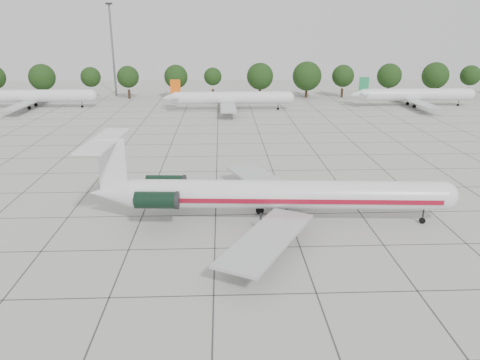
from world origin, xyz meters
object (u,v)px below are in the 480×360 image
at_px(main_airliner, 266,194).
at_px(floodlight_mast, 112,45).
at_px(bg_airliner_b, 34,96).
at_px(bg_airliner_d, 415,95).
at_px(bg_airliner_c, 231,98).

relative_size(main_airliner, floodlight_mast, 1.50).
height_order(main_airliner, bg_airliner_b, main_airliner).
xyz_separation_m(bg_airliner_b, bg_airliner_d, (94.94, -1.60, 0.00)).
bearing_deg(bg_airliner_c, bg_airliner_d, 4.47).
distance_m(bg_airliner_b, bg_airliner_c, 48.80).
distance_m(main_airliner, bg_airliner_b, 88.60).
bearing_deg(bg_airliner_d, bg_airliner_b, 179.03).
relative_size(bg_airliner_b, bg_airliner_d, 1.00).
height_order(main_airliner, floodlight_mast, floodlight_mast).
xyz_separation_m(bg_airliner_c, floodlight_mast, (-33.15, 26.64, 11.37)).
xyz_separation_m(main_airliner, bg_airliner_c, (-2.15, 67.44, -0.25)).
distance_m(bg_airliner_d, floodlight_mast, 83.60).
distance_m(main_airliner, bg_airliner_d, 83.73).
height_order(bg_airliner_d, floodlight_mast, floodlight_mast).
bearing_deg(main_airliner, bg_airliner_b, 128.48).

